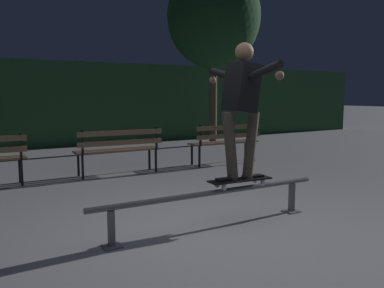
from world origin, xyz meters
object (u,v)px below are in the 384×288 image
at_px(park_bench_right_center, 226,139).
at_px(tree_far_right, 214,17).
at_px(grind_rail, 213,198).
at_px(park_bench_left_center, 119,146).
at_px(skateboard, 240,180).
at_px(skateboarder, 242,99).

xyz_separation_m(park_bench_right_center, tree_far_right, (1.64, 3.03, 3.20)).
bearing_deg(park_bench_right_center, tree_far_right, 61.53).
bearing_deg(grind_rail, park_bench_left_center, 88.08).
height_order(park_bench_left_center, park_bench_right_center, same).
bearing_deg(park_bench_left_center, skateboard, -85.66).
distance_m(grind_rail, tree_far_right, 8.36).
distance_m(grind_rail, skateboard, 0.40).
xyz_separation_m(park_bench_left_center, park_bench_right_center, (2.41, 0.00, 0.00)).
xyz_separation_m(grind_rail, park_bench_right_center, (2.52, 3.37, 0.20)).
xyz_separation_m(skateboarder, tree_far_right, (3.79, 6.40, 2.31)).
height_order(park_bench_left_center, tree_far_right, tree_far_right).
distance_m(grind_rail, park_bench_right_center, 4.22).
relative_size(skateboarder, park_bench_left_center, 0.97).
bearing_deg(grind_rail, skateboard, 0.00).
bearing_deg(skateboarder, skateboard, 176.83).
height_order(grind_rail, park_bench_right_center, park_bench_right_center).
bearing_deg(grind_rail, tree_far_right, 56.97).
relative_size(skateboard, park_bench_right_center, 0.49).
height_order(grind_rail, tree_far_right, tree_far_right).
distance_m(skateboard, park_bench_right_center, 4.00).
bearing_deg(skateboard, skateboarder, -3.17).
distance_m(skateboarder, tree_far_right, 7.79).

